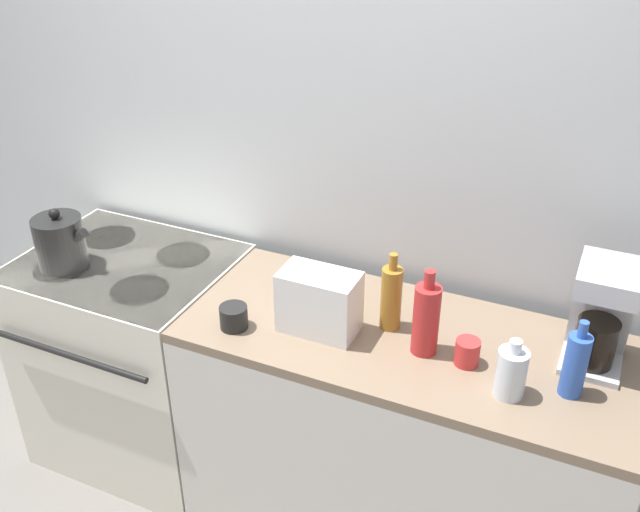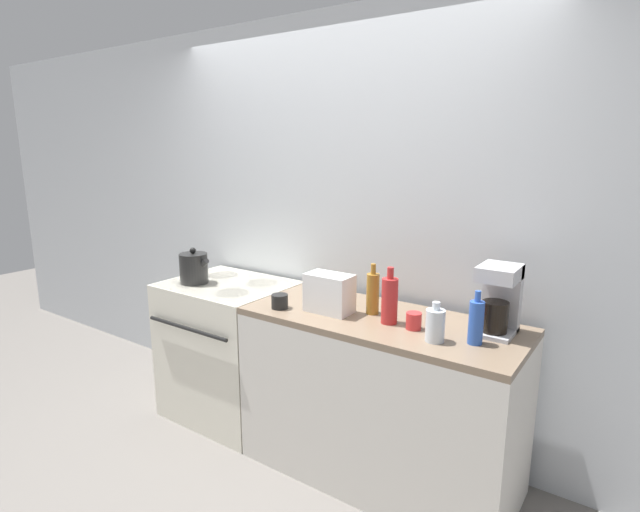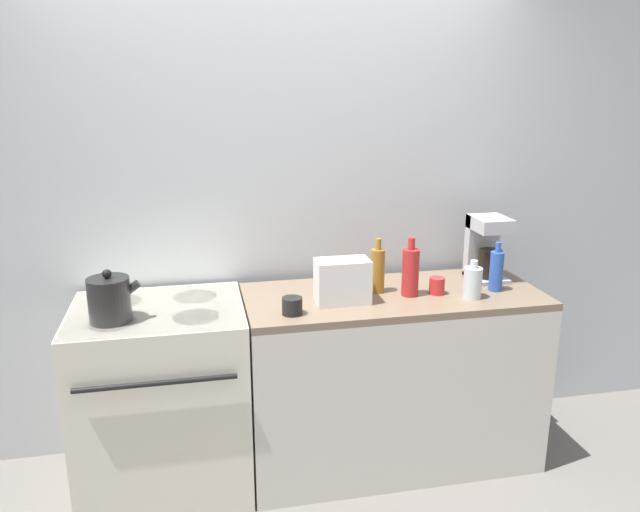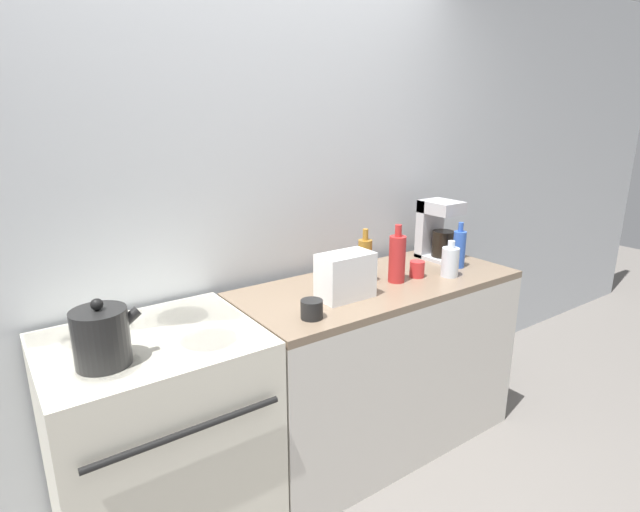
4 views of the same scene
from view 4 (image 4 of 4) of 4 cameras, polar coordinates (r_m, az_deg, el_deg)
The scene contains 12 objects.
wall_back at distance 2.47m, azimuth -8.42°, elevation 5.52°, with size 8.00×0.05×2.60m.
stove at distance 2.24m, azimuth -17.75°, elevation -19.41°, with size 0.80×0.70×0.92m.
counter_block at distance 2.72m, azimuth 6.52°, elevation -12.14°, with size 1.48×0.63×0.92m.
kettle at distance 1.84m, azimuth -23.68°, elevation -8.46°, with size 0.23×0.18×0.24m.
toaster at distance 2.27m, azimuth 2.92°, elevation -2.26°, with size 0.25×0.15×0.21m.
coffee_maker at distance 2.96m, azimuth 13.22°, elevation 3.12°, with size 0.18×0.22×0.34m.
bottle_red at distance 2.51m, azimuth 8.80°, elevation -0.24°, with size 0.08×0.08×0.29m.
bottle_blue at distance 2.82m, azimuth 15.61°, elevation 0.82°, with size 0.07×0.07×0.25m.
bottle_amber at distance 2.48m, azimuth 5.14°, elevation -0.52°, with size 0.07×0.07×0.28m.
bottle_clear at distance 2.66m, azimuth 14.65°, elevation -0.61°, with size 0.09×0.09×0.19m.
cup_red at distance 2.62m, azimuth 11.03°, elevation -1.47°, with size 0.08×0.08×0.08m.
cup_black at distance 2.07m, azimuth -0.95°, elevation -6.10°, with size 0.09×0.09×0.08m.
Camera 4 is at (-1.09, -1.45, 1.75)m, focal length 28.00 mm.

